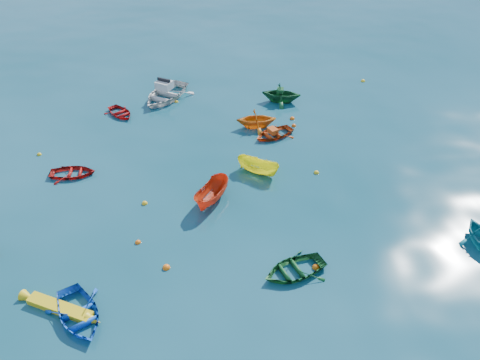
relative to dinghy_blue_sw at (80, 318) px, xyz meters
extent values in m
plane|color=#0A3D4B|center=(7.96, 3.90, 0.00)|extent=(160.00, 160.00, 0.00)
imported|color=blue|center=(0.00, 0.00, 0.00)|extent=(3.71, 4.12, 0.70)
imported|color=yellow|center=(9.22, 10.08, 0.00)|extent=(2.95, 2.51, 1.10)
imported|color=#124D1F|center=(9.83, 1.66, 0.00)|extent=(3.74, 3.19, 0.66)
imported|color=#157986|center=(19.74, 2.72, 0.00)|extent=(2.35, 2.67, 1.32)
imported|color=#A1110D|center=(-2.27, 11.01, 0.00)|extent=(2.83, 2.05, 0.58)
imported|color=red|center=(6.22, 7.54, 0.00)|extent=(2.71, 3.36, 1.24)
imported|color=#125026|center=(12.32, 19.62, 0.00)|extent=(3.64, 3.35, 1.60)
imported|color=#AD380E|center=(10.90, 14.40, 0.00)|extent=(3.59, 3.23, 0.61)
imported|color=#A60D0E|center=(-0.14, 18.68, 0.00)|extent=(3.08, 3.26, 0.55)
imported|color=orange|center=(9.85, 15.81, 0.00)|extent=(2.89, 2.50, 1.50)
imported|color=silver|center=(3.18, 21.12, 0.00)|extent=(5.55, 5.99, 1.61)
cube|color=#12491F|center=(12.23, 19.65, 0.96)|extent=(0.65, 0.76, 0.32)
cube|color=#CF4B15|center=(10.81, 14.36, 0.48)|extent=(0.79, 0.87, 0.34)
sphere|color=orange|center=(3.70, 2.58, 0.00)|extent=(0.38, 0.38, 0.38)
sphere|color=gold|center=(2.34, 7.71, 0.00)|extent=(0.34, 0.34, 0.34)
sphere|color=#D65C0B|center=(10.97, 1.85, 0.00)|extent=(0.39, 0.39, 0.39)
sphere|color=gold|center=(-4.93, 13.60, 0.00)|extent=(0.30, 0.30, 0.30)
sphere|color=orange|center=(2.19, 4.51, 0.00)|extent=(0.31, 0.31, 0.31)
sphere|color=gold|center=(12.86, 9.70, 0.00)|extent=(0.33, 0.33, 0.33)
sphere|color=#E15B0C|center=(12.68, 16.72, 0.00)|extent=(0.37, 0.37, 0.37)
sphere|color=gold|center=(4.05, 20.38, 0.00)|extent=(0.31, 0.31, 0.31)
sphere|color=#DE4F0C|center=(12.59, 15.64, 0.00)|extent=(0.34, 0.34, 0.34)
sphere|color=yellow|center=(20.03, 22.68, 0.00)|extent=(0.36, 0.36, 0.36)
camera|label=1|loc=(5.67, -13.55, 16.96)|focal=35.00mm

